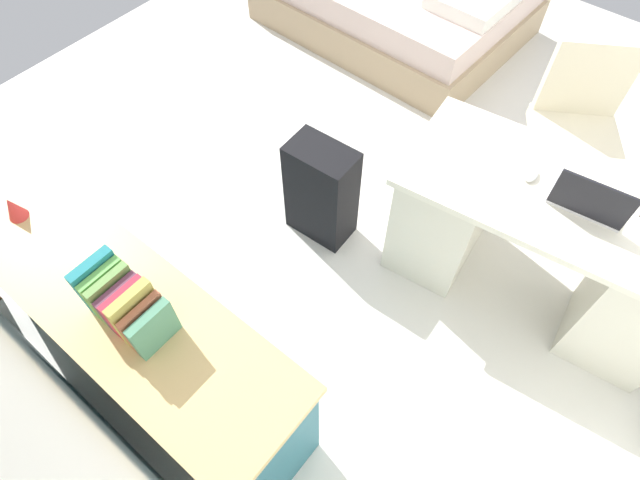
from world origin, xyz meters
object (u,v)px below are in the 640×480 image
suitcase_black (321,192)px  computer_mouse (531,174)px  desk (540,243)px  figurine_small (13,208)px  credenza (133,332)px  office_chair (570,138)px  laptop (590,199)px

suitcase_black → computer_mouse: size_ratio=6.36×
computer_mouse → desk: bearing=170.8°
desk → figurine_small: size_ratio=13.71×
credenza → figurine_small: bearing=0.2°
office_chair → computer_mouse: bearing=90.2°
office_chair → credenza: office_chair is taller
computer_mouse → figurine_small: figurine_small is taller
credenza → computer_mouse: 1.90m
credenza → suitcase_black: bearing=-95.0°
desk → suitcase_black: size_ratio=2.37×
desk → credenza: size_ratio=0.84×
laptop → suitcase_black: bearing=17.9°
laptop → figurine_small: size_ratio=3.04×
office_chair → credenza: 2.53m
suitcase_black → figurine_small: bearing=58.5°
office_chair → computer_mouse: office_chair is taller
desk → figurine_small: bearing=42.1°
desk → computer_mouse: (0.19, -0.01, 0.37)m
laptop → desk: bearing=-1.8°
office_chair → computer_mouse: size_ratio=9.40×
laptop → computer_mouse: 0.27m
computer_mouse → figurine_small: (1.55, 1.58, 0.08)m
desk → computer_mouse: computer_mouse is taller
laptop → computer_mouse: bearing=-2.2°
credenza → laptop: laptop is taller
credenza → figurine_small: figurine_small is taller
office_chair → desk: bearing=104.0°
laptop → figurine_small: laptop is taller
computer_mouse → figurine_small: size_ratio=0.91×
laptop → figurine_small: 2.40m
desk → laptop: bearing=178.2°
computer_mouse → laptop: bearing=171.0°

